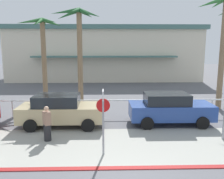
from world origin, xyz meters
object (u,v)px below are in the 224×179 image
at_px(stop_sign_bike_lane, 103,113).
at_px(car_blue_2, 170,108).
at_px(palm_tree_3, 79,33).
at_px(palm_tree_2, 43,37).
at_px(car_tan_1, 61,110).
at_px(pedestrian_0, 47,125).

xyz_separation_m(stop_sign_bike_lane, car_blue_2, (3.55, 3.72, -0.81)).
bearing_deg(palm_tree_3, palm_tree_2, 153.34).
bearing_deg(car_tan_1, palm_tree_2, 110.65).
bearing_deg(stop_sign_bike_lane, car_tan_1, 122.51).
distance_m(palm_tree_2, car_blue_2, 10.65).
height_order(stop_sign_bike_lane, palm_tree_3, palm_tree_3).
height_order(palm_tree_3, car_tan_1, palm_tree_3).
distance_m(stop_sign_bike_lane, car_blue_2, 5.21).
height_order(palm_tree_2, palm_tree_3, palm_tree_3).
relative_size(palm_tree_2, palm_tree_3, 0.93).
bearing_deg(car_blue_2, pedestrian_0, -159.62).
relative_size(stop_sign_bike_lane, pedestrian_0, 1.61).
xyz_separation_m(palm_tree_2, pedestrian_0, (2.00, -8.01, -4.07)).
relative_size(stop_sign_bike_lane, car_blue_2, 0.58).
relative_size(palm_tree_3, car_tan_1, 1.52).
height_order(stop_sign_bike_lane, palm_tree_2, palm_tree_2).
height_order(stop_sign_bike_lane, pedestrian_0, stop_sign_bike_lane).
relative_size(car_blue_2, pedestrian_0, 2.76).
bearing_deg(palm_tree_3, stop_sign_bike_lane, -78.07).
relative_size(palm_tree_2, pedestrian_0, 3.90).
relative_size(car_tan_1, pedestrian_0, 2.76).
height_order(car_blue_2, pedestrian_0, car_blue_2).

